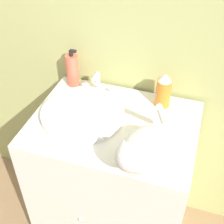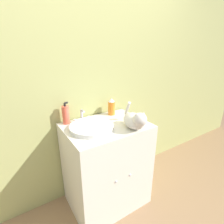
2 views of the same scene
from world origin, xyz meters
TOP-DOWN VIEW (x-y plane):
  - wall_back at (0.00, 0.62)m, footprint 6.00×0.05m
  - vanity_cabinet at (0.00, 0.29)m, footprint 0.78×0.59m
  - sink_basin at (-0.15, 0.28)m, footprint 0.39×0.39m
  - faucet at (-0.15, 0.49)m, footprint 0.18×0.08m
  - cat at (0.18, 0.09)m, footprint 0.23×0.38m
  - soap_bottle at (-0.30, 0.52)m, footprint 0.07×0.07m
  - spray_bottle at (0.19, 0.49)m, footprint 0.07×0.07m

SIDE VIEW (x-z plane):
  - vanity_cabinet at x=0.00m, z-range 0.00..0.92m
  - sink_basin at x=-0.15m, z-range 0.92..0.95m
  - faucet at x=-0.15m, z-range 0.90..1.03m
  - cat at x=0.18m, z-range 0.89..1.10m
  - spray_bottle at x=0.19m, z-range 0.91..1.09m
  - soap_bottle at x=-0.30m, z-range 0.90..1.11m
  - wall_back at x=0.00m, z-range 0.00..2.50m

